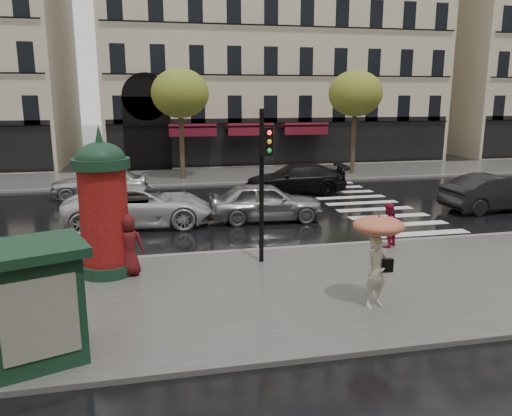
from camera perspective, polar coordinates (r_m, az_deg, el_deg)
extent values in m
plane|color=black|center=(13.89, 5.33, -8.66)|extent=(160.00, 160.00, 0.00)
cube|color=#474744|center=(13.42, 5.98, -9.18)|extent=(90.00, 7.00, 0.12)
cube|color=#474744|center=(31.96, -4.88, 3.67)|extent=(90.00, 6.00, 0.12)
cube|color=slate|center=(16.59, 2.24, -4.77)|extent=(90.00, 0.25, 0.14)
cube|color=slate|center=(29.03, -4.12, 2.79)|extent=(90.00, 0.25, 0.14)
cube|color=silver|center=(24.60, 12.03, 0.58)|extent=(3.60, 11.75, 0.01)
cube|color=#B7A88C|center=(43.76, 1.17, 19.18)|extent=(26.00, 14.00, 20.00)
cylinder|color=#38281C|center=(30.48, -8.49, 7.95)|extent=(0.28, 0.28, 5.20)
ellipsoid|color=#5A6B21|center=(30.39, -8.65, 12.84)|extent=(3.40, 3.40, 2.89)
cylinder|color=#38281C|center=(33.06, 11.10, 8.21)|extent=(0.28, 0.28, 5.20)
ellipsoid|color=#5A6B21|center=(32.97, 11.29, 12.72)|extent=(3.40, 3.40, 2.89)
imported|color=beige|center=(12.22, 13.56, -7.14)|extent=(0.71, 0.57, 1.71)
cylinder|color=black|center=(12.04, 13.70, -4.59)|extent=(0.02, 0.02, 1.08)
ellipsoid|color=red|center=(11.89, 13.84, -1.96)|extent=(1.18, 1.18, 0.41)
cone|color=black|center=(11.83, 13.91, -0.84)|extent=(0.04, 0.04, 0.09)
cube|color=black|center=(12.21, 14.81, -6.37)|extent=(0.25, 0.11, 0.32)
imported|color=#A81437|center=(17.10, 14.81, -1.90)|extent=(0.91, 0.87, 1.48)
imported|color=#501012|center=(14.36, -14.37, -4.11)|extent=(0.96, 0.74, 1.74)
cylinder|color=#12301E|center=(14.87, -16.57, -6.53)|extent=(1.52, 1.52, 0.32)
cylinder|color=maroon|center=(14.46, -16.95, -0.85)|extent=(1.30, 1.30, 2.71)
cylinder|color=#12301E|center=(14.20, -17.33, 4.89)|extent=(1.56, 1.56, 0.27)
ellipsoid|color=#12301E|center=(14.19, -17.36, 5.33)|extent=(1.34, 1.34, 0.94)
cone|color=#12301E|center=(14.12, -17.55, 8.16)|extent=(0.22, 0.22, 0.49)
cylinder|color=black|center=(14.72, 0.64, 2.37)|extent=(0.14, 0.14, 4.57)
cube|color=black|center=(14.34, 1.27, 7.62)|extent=(0.35, 0.31, 0.80)
cube|color=#12301E|center=(10.34, -24.00, -10.46)|extent=(1.95, 1.77, 2.10)
cube|color=#12301E|center=(9.96, -24.59, -4.33)|extent=(2.33, 2.15, 0.18)
imported|color=#97989C|center=(20.50, 1.09, 0.74)|extent=(4.81, 2.17, 1.60)
imported|color=black|center=(24.79, 25.73, 1.59)|extent=(5.04, 2.09, 1.62)
imported|color=silver|center=(20.26, -13.12, 0.28)|extent=(5.90, 2.89, 1.61)
imported|color=black|center=(26.40, 4.51, 3.34)|extent=(5.51, 2.62, 1.55)
imported|color=#ACADB1|center=(26.43, -17.42, 2.88)|extent=(4.76, 1.96, 1.61)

